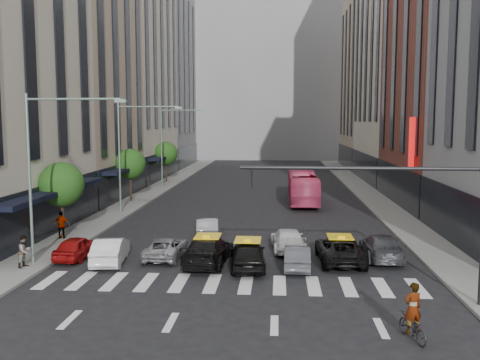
% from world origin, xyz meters
% --- Properties ---
extents(ground, '(160.00, 160.00, 0.00)m').
position_xyz_m(ground, '(0.00, 0.00, 0.00)').
color(ground, black).
rests_on(ground, ground).
extents(sidewalk_left, '(3.00, 96.00, 0.15)m').
position_xyz_m(sidewalk_left, '(-11.50, 30.00, 0.07)').
color(sidewalk_left, slate).
rests_on(sidewalk_left, ground).
extents(sidewalk_right, '(3.00, 96.00, 0.15)m').
position_xyz_m(sidewalk_right, '(11.50, 30.00, 0.07)').
color(sidewalk_right, slate).
rests_on(sidewalk_right, ground).
extents(building_left_b, '(8.00, 16.00, 24.00)m').
position_xyz_m(building_left_b, '(-17.00, 28.00, 12.00)').
color(building_left_b, tan).
rests_on(building_left_b, ground).
extents(building_left_c, '(8.00, 20.00, 36.00)m').
position_xyz_m(building_left_c, '(-17.00, 46.00, 18.00)').
color(building_left_c, beige).
rests_on(building_left_c, ground).
extents(building_left_d, '(8.00, 18.00, 30.00)m').
position_xyz_m(building_left_d, '(-17.00, 65.00, 15.00)').
color(building_left_d, gray).
rests_on(building_left_d, ground).
extents(building_right_b, '(8.00, 18.00, 26.00)m').
position_xyz_m(building_right_b, '(17.00, 27.00, 13.00)').
color(building_right_b, brown).
rests_on(building_right_b, ground).
extents(building_right_c, '(8.00, 20.00, 40.00)m').
position_xyz_m(building_right_c, '(17.00, 46.00, 20.00)').
color(building_right_c, beige).
rests_on(building_right_c, ground).
extents(building_right_d, '(8.00, 18.00, 28.00)m').
position_xyz_m(building_right_d, '(17.00, 65.00, 14.00)').
color(building_right_d, tan).
rests_on(building_right_d, ground).
extents(building_far, '(30.00, 10.00, 36.00)m').
position_xyz_m(building_far, '(0.00, 85.00, 18.00)').
color(building_far, gray).
rests_on(building_far, ground).
extents(tree_near, '(2.88, 2.88, 4.95)m').
position_xyz_m(tree_near, '(-11.80, 10.00, 3.65)').
color(tree_near, black).
rests_on(tree_near, sidewalk_left).
extents(tree_mid, '(2.88, 2.88, 4.95)m').
position_xyz_m(tree_mid, '(-11.80, 26.00, 3.65)').
color(tree_mid, black).
rests_on(tree_mid, sidewalk_left).
extents(tree_far, '(2.88, 2.88, 4.95)m').
position_xyz_m(tree_far, '(-11.80, 42.00, 3.65)').
color(tree_far, black).
rests_on(tree_far, sidewalk_left).
extents(streetlamp_near, '(5.38, 0.25, 9.00)m').
position_xyz_m(streetlamp_near, '(-10.04, 4.00, 5.90)').
color(streetlamp_near, gray).
rests_on(streetlamp_near, sidewalk_left).
extents(streetlamp_mid, '(5.38, 0.25, 9.00)m').
position_xyz_m(streetlamp_mid, '(-10.04, 20.00, 5.90)').
color(streetlamp_mid, gray).
rests_on(streetlamp_mid, sidewalk_left).
extents(streetlamp_far, '(5.38, 0.25, 9.00)m').
position_xyz_m(streetlamp_far, '(-10.04, 36.00, 5.90)').
color(streetlamp_far, gray).
rests_on(streetlamp_far, sidewalk_left).
extents(traffic_signal, '(10.10, 0.20, 6.00)m').
position_xyz_m(traffic_signal, '(7.69, -1.00, 4.47)').
color(traffic_signal, black).
rests_on(traffic_signal, ground).
extents(liberty_sign, '(0.30, 0.70, 4.00)m').
position_xyz_m(liberty_sign, '(12.60, 20.00, 6.00)').
color(liberty_sign, red).
rests_on(liberty_sign, ground).
extents(car_red, '(1.69, 3.84, 1.29)m').
position_xyz_m(car_red, '(-9.20, 5.56, 0.64)').
color(car_red, '#980D0E').
rests_on(car_red, ground).
extents(car_white_front, '(2.09, 4.50, 1.43)m').
position_xyz_m(car_white_front, '(-7.00, 4.77, 0.71)').
color(car_white_front, silver).
rests_on(car_white_front, ground).
extents(car_silver, '(2.05, 4.30, 1.19)m').
position_xyz_m(car_silver, '(-4.21, 6.01, 0.59)').
color(car_silver, '#9F9EA4').
rests_on(car_silver, ground).
extents(taxi_left, '(2.52, 5.38, 1.52)m').
position_xyz_m(taxi_left, '(-1.67, 4.95, 0.76)').
color(taxi_left, black).
rests_on(taxi_left, ground).
extents(taxi_center, '(2.11, 4.57, 1.52)m').
position_xyz_m(taxi_center, '(0.54, 4.22, 0.76)').
color(taxi_center, black).
rests_on(taxi_center, ground).
extents(car_grey_mid, '(1.41, 3.83, 1.25)m').
position_xyz_m(car_grey_mid, '(3.12, 4.43, 0.63)').
color(car_grey_mid, '#404248').
rests_on(car_grey_mid, ground).
extents(taxi_right, '(2.53, 5.17, 1.41)m').
position_xyz_m(taxi_right, '(5.49, 5.81, 0.71)').
color(taxi_right, black).
rests_on(taxi_right, ground).
extents(car_grey_curb, '(2.05, 4.88, 1.41)m').
position_xyz_m(car_grey_curb, '(7.90, 6.67, 0.70)').
color(car_grey_curb, '#3C3F44').
rests_on(car_grey_curb, ground).
extents(car_row2_left, '(1.92, 4.16, 1.32)m').
position_xyz_m(car_row2_left, '(-2.57, 11.44, 0.66)').
color(car_row2_left, '#AAAAB0').
rests_on(car_row2_left, ground).
extents(car_row2_right, '(2.20, 4.72, 1.33)m').
position_xyz_m(car_row2_right, '(2.71, 8.27, 0.67)').
color(car_row2_right, white).
rests_on(car_row2_right, ground).
extents(bus, '(2.57, 10.75, 2.99)m').
position_xyz_m(bus, '(4.40, 26.95, 1.50)').
color(bus, '#D83F6C').
rests_on(bus, ground).
extents(motorcycle, '(1.12, 1.92, 0.95)m').
position_xyz_m(motorcycle, '(6.88, -4.54, 0.48)').
color(motorcycle, black).
rests_on(motorcycle, ground).
extents(rider, '(0.78, 0.62, 1.86)m').
position_xyz_m(rider, '(6.88, -4.54, 1.88)').
color(rider, gray).
rests_on(rider, motorcycle).
extents(pedestrian_near, '(0.78, 0.92, 1.67)m').
position_xyz_m(pedestrian_near, '(-11.03, 3.14, 0.99)').
color(pedestrian_near, gray).
rests_on(pedestrian_near, sidewalk_left).
extents(pedestrian_far, '(1.08, 0.54, 1.77)m').
position_xyz_m(pedestrian_far, '(-11.84, 9.87, 1.04)').
color(pedestrian_far, gray).
rests_on(pedestrian_far, sidewalk_left).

